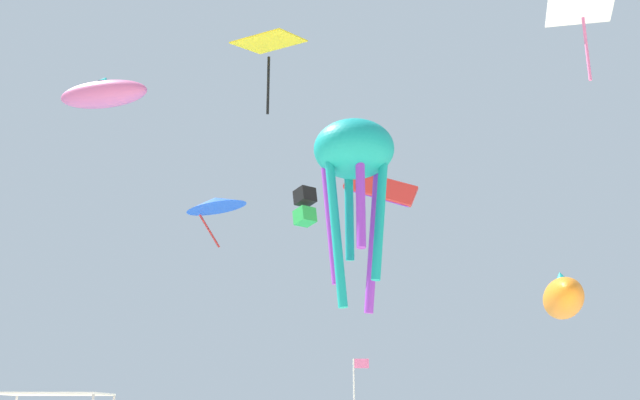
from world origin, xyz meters
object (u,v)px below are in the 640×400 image
(kite_inflatable_orange, at_px, (563,298))
(kite_box_black, at_px, (305,206))
(canopy_tent, at_px, (53,397))
(banner_flag, at_px, (356,399))
(kite_octopus_teal, at_px, (354,159))
(kite_delta_blue, at_px, (216,203))
(kite_inflatable_pink, at_px, (104,94))
(kite_parafoil_red, at_px, (380,188))
(kite_diamond_white, at_px, (582,5))
(kite_diamond_yellow, at_px, (269,46))

(kite_inflatable_orange, bearing_deg, kite_box_black, -95.70)
(canopy_tent, xyz_separation_m, banner_flag, (9.57, 5.00, 0.02))
(kite_octopus_teal, bearing_deg, kite_box_black, -1.96)
(kite_box_black, bearing_deg, kite_delta_blue, -76.81)
(kite_octopus_teal, bearing_deg, canopy_tent, 96.42)
(kite_delta_blue, height_order, kite_octopus_teal, kite_delta_blue)
(banner_flag, height_order, kite_box_black, kite_box_black)
(kite_inflatable_pink, height_order, kite_parafoil_red, kite_inflatable_pink)
(kite_box_black, distance_m, kite_diamond_white, 18.84)
(kite_octopus_teal, relative_size, kite_diamond_white, 1.85)
(kite_diamond_yellow, xyz_separation_m, kite_inflatable_pink, (-11.63, 12.80, 3.02))
(kite_parafoil_red, distance_m, kite_inflatable_orange, 11.14)
(kite_diamond_yellow, relative_size, kite_diamond_white, 1.14)
(kite_parafoil_red, bearing_deg, kite_inflatable_orange, -1.61)
(kite_box_black, distance_m, kite_octopus_teal, 15.00)
(kite_inflatable_orange, bearing_deg, kite_inflatable_pink, -96.19)
(kite_delta_blue, relative_size, kite_diamond_white, 1.35)
(kite_diamond_white, bearing_deg, canopy_tent, 20.27)
(kite_diamond_yellow, height_order, kite_inflatable_pink, kite_inflatable_pink)
(kite_delta_blue, bearing_deg, kite_inflatable_orange, 38.22)
(canopy_tent, height_order, kite_parafoil_red, kite_parafoil_red)
(kite_delta_blue, bearing_deg, kite_parafoil_red, 31.07)
(kite_delta_blue, distance_m, kite_octopus_teal, 21.43)
(canopy_tent, xyz_separation_m, kite_octopus_teal, (9.36, 2.31, 8.56))
(kite_parafoil_red, bearing_deg, kite_diamond_white, -45.47)
(kite_inflatable_pink, bearing_deg, kite_inflatable_orange, 173.91)
(kite_parafoil_red, relative_size, kite_inflatable_orange, 0.61)
(banner_flag, height_order, kite_inflatable_pink, kite_inflatable_pink)
(kite_box_black, xyz_separation_m, kite_inflatable_orange, (12.63, -5.10, -6.00))
(kite_box_black, xyz_separation_m, kite_delta_blue, (-5.65, 5.09, 1.61))
(kite_parafoil_red, height_order, kite_inflatable_orange, kite_parafoil_red)
(kite_box_black, bearing_deg, kite_diamond_yellow, 38.83)
(banner_flag, relative_size, kite_inflatable_orange, 0.55)
(canopy_tent, relative_size, kite_delta_blue, 0.60)
(kite_diamond_white, xyz_separation_m, kite_inflatable_orange, (2.04, 9.90, -10.22))
(kite_inflatable_pink, relative_size, kite_delta_blue, 1.33)
(kite_box_black, relative_size, kite_delta_blue, 0.43)
(banner_flag, relative_size, kite_diamond_white, 0.97)
(kite_delta_blue, height_order, kite_diamond_white, kite_diamond_white)
(banner_flag, xyz_separation_m, kite_octopus_teal, (-0.21, -2.69, 8.53))
(canopy_tent, distance_m, kite_parafoil_red, 22.38)
(banner_flag, relative_size, kite_parafoil_red, 0.90)
(kite_parafoil_red, distance_m, kite_diamond_white, 14.91)
(kite_diamond_yellow, xyz_separation_m, kite_delta_blue, (-3.59, 12.10, -4.85))
(kite_box_black, xyz_separation_m, kite_parafoil_red, (4.12, -2.08, 0.52))
(kite_octopus_teal, relative_size, kite_inflatable_orange, 1.04)
(kite_diamond_yellow, height_order, kite_inflatable_orange, kite_diamond_yellow)
(kite_inflatable_pink, bearing_deg, banner_flag, 147.00)
(canopy_tent, height_order, banner_flag, banner_flag)
(canopy_tent, distance_m, kite_inflatable_orange, 24.31)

